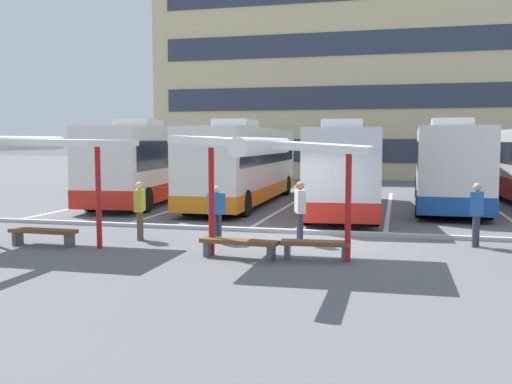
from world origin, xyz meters
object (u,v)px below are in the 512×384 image
coach_bus_2 (341,169)px  waiting_shelter_1 (276,147)px  bench_0 (43,233)px  bench_1 (239,244)px  waiting_passenger_0 (300,208)px  coach_bus_3 (448,166)px  coach_bus_0 (150,164)px  waiting_passenger_1 (216,210)px  coach_bus_1 (244,165)px  bench_2 (316,246)px  waiting_shelter_0 (33,145)px  waiting_passenger_3 (140,207)px  waiting_passenger_2 (477,210)px

coach_bus_2 → waiting_shelter_1: (-0.55, -10.05, 0.98)m
bench_0 → bench_1: (5.52, -0.30, 0.00)m
bench_0 → waiting_passenger_0: size_ratio=1.11×
coach_bus_3 → coach_bus_2: bearing=-148.0°
coach_bus_0 → waiting_passenger_1: 11.17m
coach_bus_1 → waiting_passenger_0: (4.08, -9.28, -0.75)m
coach_bus_3 → waiting_shelter_1: 13.64m
coach_bus_2 → waiting_passenger_1: 8.45m
bench_1 → waiting_passenger_1: size_ratio=1.25×
bench_0 → bench_2: size_ratio=1.14×
waiting_shelter_0 → waiting_passenger_0: size_ratio=2.84×
coach_bus_1 → bench_2: coach_bus_1 is taller
waiting_passenger_1 → waiting_shelter_0: bearing=-155.2°
bench_0 → waiting_passenger_3: waiting_passenger_3 is taller
coach_bus_3 → waiting_passenger_1: (-6.94, -10.67, -0.84)m
waiting_shelter_0 → coach_bus_0: bearing=99.4°
coach_bus_2 → waiting_passenger_2: 8.24m
coach_bus_0 → coach_bus_2: size_ratio=0.98×
bench_0 → bench_2: same height
coach_bus_1 → waiting_shelter_0: 11.90m
waiting_shelter_1 → waiting_passenger_0: size_ratio=2.94×
bench_0 → waiting_passenger_2: size_ratio=1.11×
waiting_passenger_1 → waiting_shelter_1: bearing=-44.4°
coach_bus_0 → bench_1: size_ratio=5.72×
coach_bus_1 → waiting_passenger_2: coach_bus_1 is taller
bench_2 → bench_0: bearing=179.7°
waiting_shelter_0 → waiting_passenger_0: bearing=19.3°
coach_bus_2 → coach_bus_3: bearing=32.0°
coach_bus_1 → bench_1: size_ratio=6.16×
coach_bus_3 → waiting_passenger_3: bearing=-129.9°
waiting_shelter_1 → bench_2: waiting_shelter_1 is taller
waiting_passenger_1 → waiting_passenger_3: bearing=-173.8°
waiting_shelter_1 → bench_1: waiting_shelter_1 is taller
bench_0 → waiting_passenger_1: size_ratio=1.21×
bench_1 → bench_2: same height
waiting_passenger_1 → waiting_passenger_0: bearing=8.1°
bench_2 → coach_bus_0: bearing=129.9°
bench_1 → waiting_passenger_3: waiting_passenger_3 is taller
waiting_passenger_1 → coach_bus_3: bearing=57.0°
waiting_shelter_1 → bench_2: 2.51m
waiting_shelter_0 → coach_bus_1: bearing=77.7°
waiting_passenger_2 → waiting_passenger_1: bearing=-172.2°
waiting_passenger_1 → waiting_passenger_3: size_ratio=0.95×
coach_bus_2 → bench_2: coach_bus_2 is taller
coach_bus_3 → bench_0: bearing=-132.4°
waiting_passenger_2 → waiting_passenger_3: bearing=-172.6°
coach_bus_0 → coach_bus_2: coach_bus_0 is taller
coach_bus_3 → waiting_passenger_1: coach_bus_3 is taller
coach_bus_1 → coach_bus_2: 4.73m
bench_0 → waiting_shelter_1: bearing=-3.4°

